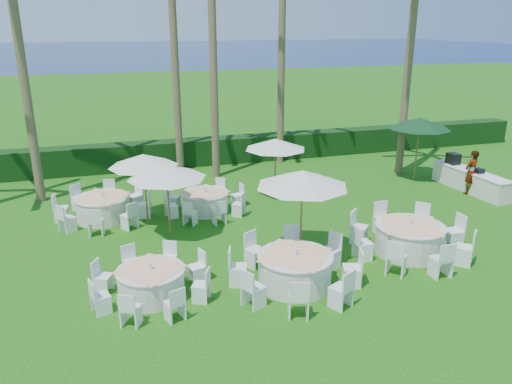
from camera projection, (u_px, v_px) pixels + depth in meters
ground at (293, 284)px, 12.76m from camera, size 120.00×120.00×0.00m
hedge at (202, 152)px, 23.44m from camera, size 34.00×1.00×1.20m
ocean at (120, 54)px, 105.16m from camera, size 260.00×260.00×0.00m
banquet_table_a at (151, 282)px, 12.09m from camera, size 2.86×2.86×0.89m
banquet_table_b at (295, 269)px, 12.60m from camera, size 3.31×3.31×1.01m
banquet_table_c at (409, 238)px, 14.37m from camera, size 3.45×3.45×1.04m
banquet_table_d at (103, 207)px, 16.88m from camera, size 3.20×3.20×0.96m
banquet_table_e at (205, 201)px, 17.55m from camera, size 2.90×2.90×0.88m
umbrella_a at (167, 172)px, 15.01m from camera, size 2.39×2.39×2.29m
umbrella_b at (302, 179)px, 13.42m from camera, size 2.55×2.55×2.60m
umbrella_c at (143, 160)px, 16.08m from camera, size 2.26×2.26×2.34m
umbrella_d at (275, 144)px, 18.50m from camera, size 2.30×2.30×2.28m
umbrella_green at (420, 123)px, 20.53m from camera, size 2.56×2.56×2.65m
buffet_table at (470, 180)px, 19.75m from camera, size 1.04×3.63×1.27m
staff_person at (471, 172)px, 19.24m from camera, size 0.72×0.57×1.73m
palm_a at (19, 42)px, 16.91m from camera, size 4.28×4.35×10.49m
palm_b at (175, 57)px, 20.91m from camera, size 4.30×4.34×9.05m
palm_c at (212, 7)px, 19.48m from camera, size 4.14×4.40×12.85m
palm_d at (282, 54)px, 22.38m from camera, size 4.40×4.10×9.11m
palm_e at (409, 62)px, 20.65m from camera, size 4.25×4.37×8.67m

